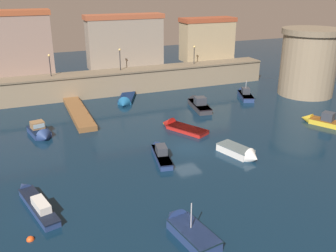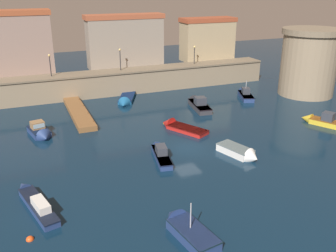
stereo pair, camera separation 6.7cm
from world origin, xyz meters
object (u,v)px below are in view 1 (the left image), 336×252
Objects in this scene: moored_boat_2 at (35,201)px; moored_boat_5 at (160,152)px; moored_boat_4 at (41,132)px; fortress_tower at (309,62)px; quay_lamp_1 at (120,56)px; moored_boat_0 at (244,94)px; moored_boat_3 at (323,121)px; moored_boat_7 at (186,228)px; quay_lamp_0 at (50,61)px; quay_lamp_2 at (194,52)px; mooring_buoy_1 at (30,240)px; moored_boat_12 at (178,127)px; mooring_buoy_0 at (165,124)px; moored_boat_9 at (197,103)px; moored_boat_10 at (126,100)px; moored_boat_6 at (241,152)px.

moored_boat_5 reaches higher than moored_boat_2.
fortress_tower is at bearing 80.98° from moored_boat_4.
quay_lamp_1 is 32.22m from moored_boat_2.
moored_boat_5 is (-19.13, -14.40, -0.04)m from moored_boat_0.
moored_boat_7 is at bearing 90.75° from moored_boat_3.
quay_lamp_0 is 1.06× the size of quay_lamp_2.
quay_lamp_1 is 19.72m from moored_boat_4.
quay_lamp_2 is (22.58, 0.00, -0.10)m from quay_lamp_0.
mooring_buoy_1 is at bearing -153.06° from fortress_tower.
mooring_buoy_1 is at bearing 157.03° from moored_boat_2.
fortress_tower reaches higher than moored_boat_7.
moored_boat_12 is at bearing 63.88° from moored_boat_4.
mooring_buoy_0 is at bearing -85.75° from quay_lamp_1.
fortress_tower reaches higher than moored_boat_12.
moored_boat_9 is 10.36m from moored_boat_10.
mooring_buoy_1 is at bearing -130.68° from quay_lamp_2.
quay_lamp_0 is at bearing 126.49° from mooring_buoy_0.
quay_lamp_2 is at bearing 0.00° from quay_lamp_1.
quay_lamp_0 is 10.18m from quay_lamp_1.
moored_boat_2 is at bearing 142.77° from moored_boat_0.
quay_lamp_2 is at bearing -58.13° from moored_boat_2.
moored_boat_2 is at bearing -140.96° from mooring_buoy_0.
moored_boat_3 is 1.24× the size of moored_boat_4.
moored_boat_0 is 1.06× the size of moored_boat_3.
quay_lamp_1 reaches higher than mooring_buoy_0.
quay_lamp_1 is 0.62× the size of moored_boat_7.
moored_boat_6 is 9.63m from moored_boat_12.
fortress_tower is 2.02× the size of moored_boat_6.
moored_boat_4 is at bearing -102.14° from quay_lamp_0.
moored_boat_10 is 1.16× the size of moored_boat_12.
quay_lamp_1 is at bearing 64.56° from mooring_buoy_1.
quay_lamp_1 reaches higher than moored_boat_5.
moored_boat_7 is 11.37× the size of mooring_buoy_0.
moored_boat_2 is 1.06× the size of moored_boat_9.
moored_boat_2 is at bearing -18.71° from moored_boat_4.
moored_boat_3 is at bearing -136.07° from moored_boat_12.
moored_boat_5 is at bearing -22.06° from moored_boat_7.
moored_boat_5 is at bearing 18.08° from moored_boat_10.
moored_boat_6 is 9.43× the size of mooring_buoy_1.
moored_boat_10 is (-19.31, 17.88, -0.23)m from moored_boat_3.
moored_boat_4 reaches higher than moored_boat_5.
quay_lamp_0 is at bearing -168.05° from moored_boat_6.
quay_lamp_1 reaches higher than moored_boat_12.
moored_boat_10 is (-5.40, 21.71, -0.15)m from moored_boat_6.
moored_boat_12 is at bearing 36.09° from moored_boat_10.
moored_boat_4 is at bearing 120.22° from moored_boat_0.
mooring_buoy_1 is (-31.79, -23.18, -0.46)m from moored_boat_0.
moored_boat_5 is 12.31m from moored_boat_7.
moored_boat_6 is 11.86m from mooring_buoy_0.
moored_boat_6 is at bearing -106.27° from quay_lamp_2.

